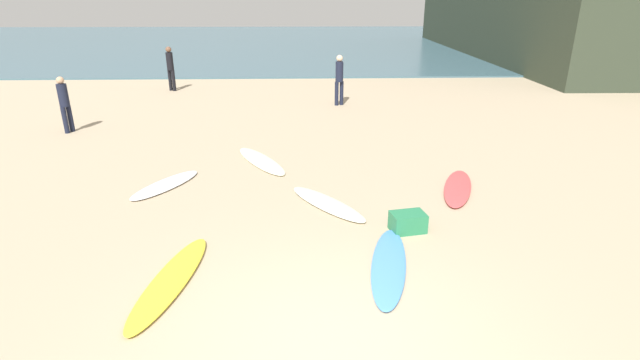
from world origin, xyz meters
TOP-DOWN VIEW (x-y plane):
  - ground_plane at (0.00, 0.00)m, footprint 120.00×120.00m
  - ocean_water at (0.00, 39.11)m, footprint 120.00×40.00m
  - surfboard_0 at (0.13, 4.04)m, footprint 1.69×2.03m
  - surfboard_1 at (2.92, 4.75)m, footprint 1.27×2.23m
  - surfboard_2 at (0.95, 1.75)m, footprint 0.98×2.37m
  - surfboard_3 at (-1.37, 6.67)m, footprint 1.64×2.38m
  - surfboard_4 at (-3.29, 5.15)m, footprint 1.42×1.96m
  - surfboard_5 at (-2.23, 1.44)m, footprint 0.91×2.52m
  - beachgoer_near at (-7.31, 9.59)m, footprint 0.36×0.36m
  - beachgoer_mid at (-5.92, 16.16)m, footprint 0.38×0.38m
  - beachgoer_far at (1.00, 13.08)m, footprint 0.36×0.36m
  - beach_cooler at (1.47, 2.92)m, footprint 0.65×0.50m

SIDE VIEW (x-z plane):
  - ground_plane at x=0.00m, z-range 0.00..0.00m
  - surfboard_3 at x=-1.37m, z-range 0.00..0.06m
  - surfboard_4 at x=-3.29m, z-range 0.00..0.07m
  - surfboard_2 at x=0.95m, z-range 0.00..0.07m
  - surfboard_0 at x=0.13m, z-range 0.00..0.08m
  - ocean_water at x=0.00m, z-range 0.00..0.08m
  - surfboard_5 at x=-2.23m, z-range 0.00..0.08m
  - surfboard_1 at x=2.92m, z-range 0.00..0.09m
  - beach_cooler at x=1.47m, z-range 0.00..0.34m
  - beachgoer_near at x=-7.31m, z-range 0.09..1.74m
  - beachgoer_far at x=1.00m, z-range 0.11..1.94m
  - beachgoer_mid at x=-5.92m, z-range 0.12..1.95m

